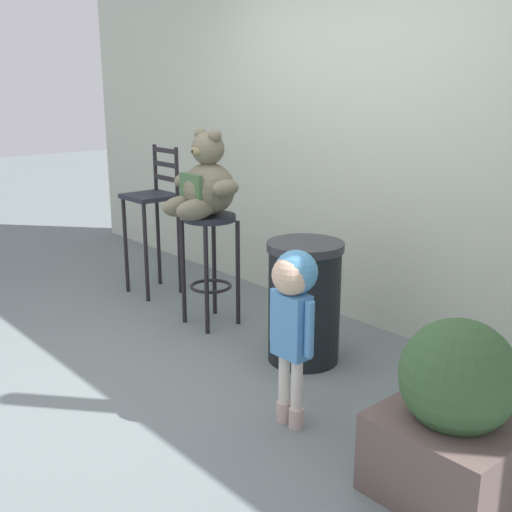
{
  "coord_description": "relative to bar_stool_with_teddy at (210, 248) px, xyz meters",
  "views": [
    {
      "loc": [
        2.87,
        -1.74,
        1.69
      ],
      "look_at": [
        0.13,
        0.64,
        0.68
      ],
      "focal_mm": 44.02,
      "sensor_mm": 36.0,
      "label": 1
    }
  ],
  "objects": [
    {
      "name": "ground_plane",
      "position": [
        0.56,
        -0.81,
        -0.56
      ],
      "size": [
        24.0,
        24.0,
        0.0
      ],
      "primitive_type": "plane",
      "color": "slate"
    },
    {
      "name": "building_wall",
      "position": [
        0.56,
        0.99,
        0.98
      ],
      "size": [
        7.14,
        0.3,
        3.09
      ],
      "primitive_type": "cube",
      "color": "beige",
      "rests_on": "ground_plane"
    },
    {
      "name": "bar_chair_empty",
      "position": [
        -0.87,
        0.09,
        0.14
      ],
      "size": [
        0.37,
        0.37,
        1.2
      ],
      "color": "#1F222B",
      "rests_on": "ground_plane"
    },
    {
      "name": "trash_bin",
      "position": [
        0.87,
        0.06,
        -0.18
      ],
      "size": [
        0.47,
        0.47,
        0.76
      ],
      "color": "black",
      "rests_on": "ground_plane"
    },
    {
      "name": "teddy_bear",
      "position": [
        -0.0,
        -0.03,
        0.45
      ],
      "size": [
        0.56,
        0.51,
        0.59
      ],
      "color": "#6A6550",
      "rests_on": "bar_stool_with_teddy"
    },
    {
      "name": "bar_stool_with_teddy",
      "position": [
        0.0,
        0.0,
        0.0
      ],
      "size": [
        0.37,
        0.37,
        0.8
      ],
      "color": "#1F222B",
      "rests_on": "ground_plane"
    },
    {
      "name": "planter_with_shrub",
      "position": [
        2.22,
        -0.42,
        -0.21
      ],
      "size": [
        0.57,
        0.57,
        0.78
      ],
      "color": "brown",
      "rests_on": "ground_plane"
    },
    {
      "name": "child_walking",
      "position": [
        1.38,
        -0.54,
        0.1
      ],
      "size": [
        0.29,
        0.23,
        0.92
      ],
      "rotation": [
        0.0,
        0.0,
        0.89
      ],
      "color": "#C3A59E",
      "rests_on": "ground_plane"
    }
  ]
}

